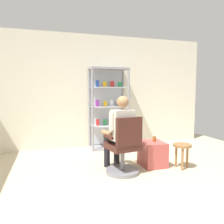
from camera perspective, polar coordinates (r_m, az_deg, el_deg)
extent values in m
plane|color=#C6B793|center=(2.84, 6.69, -23.39)|extent=(7.20, 7.20, 0.00)
cube|color=silver|center=(5.37, -5.91, 5.31)|extent=(6.00, 0.10, 2.70)
cylinder|color=gray|center=(4.89, -5.06, 0.60)|extent=(0.05, 0.05, 1.90)
cylinder|color=gray|center=(5.13, 4.29, 0.84)|extent=(0.05, 0.05, 1.90)
cylinder|color=gray|center=(5.28, -5.93, 0.96)|extent=(0.05, 0.05, 1.90)
cylinder|color=gray|center=(5.50, 2.81, 1.17)|extent=(0.05, 0.05, 1.90)
cube|color=gray|center=(5.19, -0.91, 11.19)|extent=(0.90, 0.45, 0.04)
cube|color=gray|center=(5.34, -0.88, -9.09)|extent=(0.90, 0.45, 0.04)
cube|color=silver|center=(5.39, -1.51, 1.08)|extent=(0.84, 0.02, 1.80)
cube|color=silver|center=(5.23, -0.89, -3.47)|extent=(0.82, 0.39, 0.02)
cube|color=red|center=(5.15, -3.77, -2.71)|extent=(0.08, 0.05, 0.15)
cube|color=#268C4C|center=(5.17, -1.87, -2.69)|extent=(0.07, 0.04, 0.14)
cube|color=purple|center=(5.22, 0.01, -2.51)|extent=(0.09, 0.05, 0.16)
cube|color=black|center=(5.27, 2.14, -2.56)|extent=(0.09, 0.05, 0.14)
cube|color=silver|center=(5.18, -0.90, 1.45)|extent=(0.82, 0.39, 0.02)
cube|color=purple|center=(5.11, -3.86, 2.34)|extent=(0.09, 0.04, 0.15)
cube|color=gold|center=(5.13, -1.76, 2.21)|extent=(0.08, 0.04, 0.13)
cube|color=silver|center=(5.22, -0.12, 2.35)|extent=(0.09, 0.06, 0.14)
cube|color=black|center=(5.28, 1.85, 2.44)|extent=(0.08, 0.04, 0.15)
cube|color=silver|center=(5.17, -0.91, 6.44)|extent=(0.82, 0.39, 0.02)
cube|color=#264CB2|center=(5.14, -3.86, 7.40)|extent=(0.07, 0.04, 0.16)
cube|color=gold|center=(5.12, -1.89, 7.23)|extent=(0.09, 0.05, 0.13)
cube|color=red|center=(5.17, 0.05, 7.29)|extent=(0.08, 0.05, 0.14)
cube|color=#268C4C|center=(5.24, 2.03, 7.18)|extent=(0.09, 0.04, 0.12)
cylinder|color=slate|center=(3.80, 2.73, -15.11)|extent=(0.56, 0.56, 0.06)
cylinder|color=slate|center=(3.73, 2.74, -12.16)|extent=(0.07, 0.07, 0.41)
cube|color=#3F1E19|center=(3.67, 2.76, -8.82)|extent=(0.55, 0.55, 0.10)
cube|color=#3F1E19|center=(3.43, 4.49, -5.13)|extent=(0.45, 0.15, 0.45)
cube|color=#3F1E19|center=(3.76, 6.25, -5.68)|extent=(0.09, 0.30, 0.04)
cube|color=#3F1E19|center=(3.51, -0.96, -6.45)|extent=(0.09, 0.30, 0.04)
cylinder|color=black|center=(3.87, 2.62, -6.56)|extent=(0.21, 0.42, 0.14)
cylinder|color=black|center=(4.10, 1.23, -9.86)|extent=(0.11, 0.11, 0.56)
cylinder|color=black|center=(3.78, -0.06, -6.85)|extent=(0.21, 0.42, 0.14)
cylinder|color=black|center=(4.02, -1.34, -10.20)|extent=(0.11, 0.11, 0.56)
cube|color=beige|center=(3.60, 2.78, -3.41)|extent=(0.39, 0.28, 0.50)
sphere|color=#99704C|center=(3.56, 2.81, 2.63)|extent=(0.20, 0.20, 0.20)
cylinder|color=beige|center=(3.69, 5.50, -2.11)|extent=(0.09, 0.09, 0.28)
cylinder|color=#99704C|center=(3.88, 4.07, -5.02)|extent=(0.13, 0.31, 0.08)
cylinder|color=beige|center=(3.50, -0.08, -2.51)|extent=(0.09, 0.09, 0.28)
cylinder|color=#99704C|center=(3.70, -1.32, -5.54)|extent=(0.13, 0.31, 0.08)
cube|color=#B24C47|center=(4.15, 10.47, -10.63)|extent=(0.41, 0.47, 0.44)
cylinder|color=brown|center=(4.12, 10.95, -6.88)|extent=(0.06, 0.06, 0.10)
cylinder|color=olive|center=(4.09, 17.83, -8.24)|extent=(0.32, 0.32, 0.04)
cylinder|color=olive|center=(4.20, 19.00, -10.96)|extent=(0.04, 0.04, 0.40)
cylinder|color=olive|center=(4.19, 16.36, -10.94)|extent=(0.04, 0.04, 0.40)
cylinder|color=olive|center=(4.04, 17.86, -11.61)|extent=(0.04, 0.04, 0.40)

